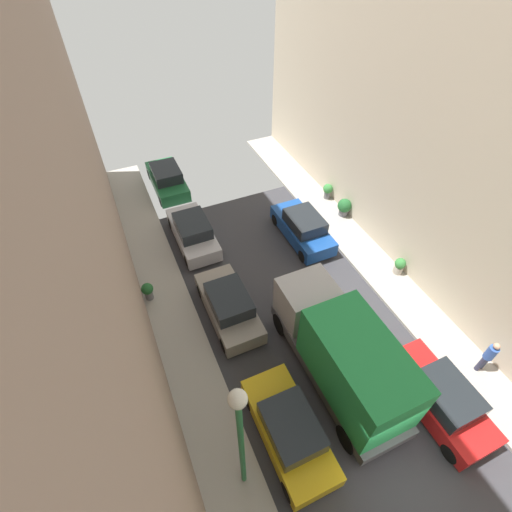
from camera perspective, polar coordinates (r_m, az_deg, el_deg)
name	(u,v)px	position (r m, az deg, el deg)	size (l,w,h in m)	color
ground	(397,476)	(14.85, 20.69, -28.82)	(32.00, 32.00, 0.00)	#38383D
sidewalk_right	(509,412)	(17.31, 34.09, -19.10)	(2.00, 44.00, 0.15)	#A8A399
parked_car_left_2	(289,429)	(13.83, 5.09, -24.82)	(1.78, 4.20, 1.57)	gold
parked_car_left_3	(229,306)	(16.30, -4.16, -7.55)	(1.78, 4.20, 1.57)	gray
parked_car_left_4	(193,232)	(19.78, -9.57, 3.60)	(1.78, 4.20, 1.57)	silver
parked_car_left_5	(167,179)	(23.99, -13.38, 11.31)	(1.78, 4.20, 1.57)	#1E6638
parked_car_right_1	(440,398)	(15.62, 26.24, -18.78)	(1.78, 4.20, 1.57)	red
parked_car_right_2	(303,228)	(19.92, 7.14, 4.29)	(1.78, 4.20, 1.57)	#194799
delivery_truck	(342,353)	(14.09, 13.03, -14.25)	(2.26, 6.60, 3.38)	#4C4C51
pedestrian	(488,356)	(16.95, 31.90, -12.77)	(0.40, 0.36, 1.72)	#2D334C
potted_plant_0	(399,265)	(19.22, 21.01, -1.36)	(0.52, 0.52, 0.87)	#B2A899
potted_plant_1	(344,207)	(21.71, 13.30, 7.33)	(0.77, 0.77, 1.04)	slate
potted_plant_2	(148,290)	(17.52, -16.17, -5.06)	(0.53, 0.53, 0.91)	slate
potted_plant_3	(328,190)	(22.84, 10.86, 9.83)	(0.57, 0.57, 0.95)	slate
lamp_post	(240,433)	(10.13, -2.39, -25.36)	(0.44, 0.44, 6.14)	#26723F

